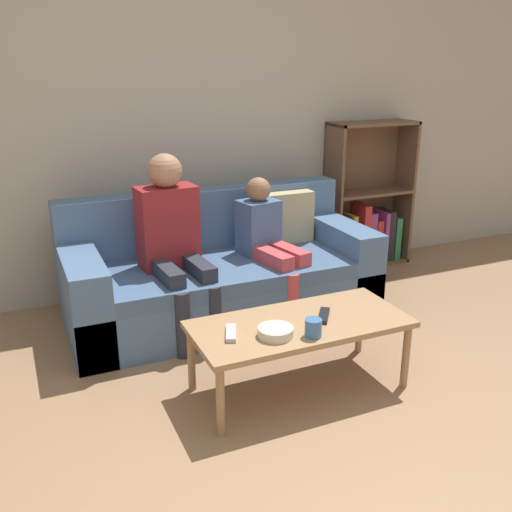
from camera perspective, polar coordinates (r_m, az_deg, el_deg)
The scene contains 11 objects.
ground_plane at distance 2.50m, azimuth 8.86°, elevation -22.04°, with size 22.00×22.00×0.00m, color #997251.
wall_back at distance 4.14m, azimuth -9.02°, elevation 14.16°, with size 12.00×0.06×2.60m.
couch at distance 3.80m, azimuth -3.50°, elevation -2.03°, with size 1.99×0.85×0.80m.
bookshelf at distance 4.83m, azimuth 10.80°, elevation 4.21°, with size 0.72×0.28×1.18m.
coffee_table at distance 2.92m, azimuth 4.41°, elevation -7.21°, with size 1.11×0.51×0.38m.
person_adult at distance 3.51m, azimuth -8.38°, elevation 2.30°, with size 0.37×0.62×1.11m.
person_child at distance 3.72m, azimuth 1.36°, elevation 1.53°, with size 0.35×0.63×0.91m.
cup_near at distance 2.74m, azimuth 5.74°, elevation -7.15°, with size 0.08×0.08×0.09m.
tv_remote_0 at distance 2.76m, azimuth -2.53°, elevation -7.71°, with size 0.11×0.18×0.02m.
tv_remote_1 at distance 2.95m, azimuth 6.78°, elevation -5.94°, with size 0.14×0.17×0.02m.
snack_bowl at distance 2.74m, azimuth 1.98°, elevation -7.58°, with size 0.17×0.17×0.05m.
Camera 1 is at (-1.08, -1.55, 1.63)m, focal length 40.00 mm.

